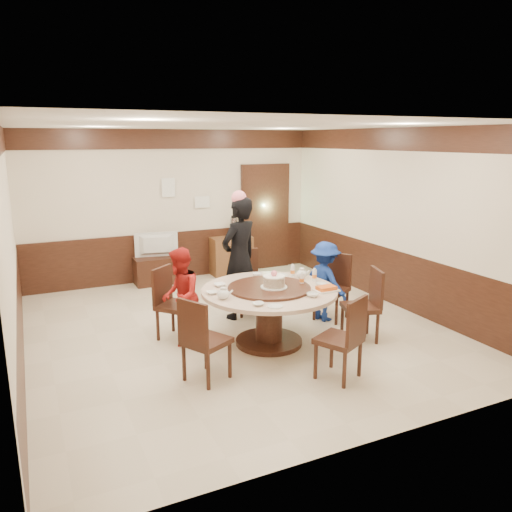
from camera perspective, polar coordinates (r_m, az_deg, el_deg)
name	(u,v)px	position (r m, az deg, el deg)	size (l,w,h in m)	color
room	(236,255)	(6.84, -2.31, 0.14)	(6.00, 6.04, 2.84)	beige
banquet_table	(269,305)	(6.49, 1.51, -5.61)	(1.75, 1.75, 0.78)	#331910
chair_0	(332,299)	(7.54, 8.64, -4.86)	(0.61, 0.60, 0.97)	#331910
chair_1	(249,293)	(7.72, -0.83, -4.28)	(0.49, 0.50, 0.97)	#331910
chair_2	(175,316)	(6.84, -9.25, -6.79)	(0.62, 0.62, 0.97)	#331910
chair_3	(205,354)	(5.66, -5.80, -11.10)	(0.60, 0.60, 0.97)	#331910
chair_4	(340,353)	(5.74, 9.57, -10.83)	(0.59, 0.60, 0.97)	#331910
chair_5	(361,318)	(6.84, 11.95, -6.92)	(0.56, 0.55, 0.97)	#331910
person_standing	(239,258)	(7.37, -1.91, -0.26)	(0.66, 0.44, 1.82)	black
person_red	(180,296)	(6.57, -8.65, -4.58)	(0.62, 0.48, 1.27)	#AE1A17
person_blue	(325,281)	(7.40, 7.88, -2.88)	(0.76, 0.44, 1.18)	navy
birthday_cake	(274,281)	(6.37, 2.07, -2.92)	(0.34, 0.34, 0.22)	white
teapot_left	(223,294)	(6.02, -3.75, -4.38)	(0.17, 0.15, 0.13)	white
teapot_right	(302,274)	(6.92, 5.24, -2.07)	(0.17, 0.15, 0.13)	white
bowl_0	(220,285)	(6.55, -4.17, -3.31)	(0.15, 0.15, 0.04)	white
bowl_1	(313,295)	(6.14, 6.48, -4.43)	(0.15, 0.15, 0.05)	white
bowl_2	(258,304)	(5.80, 0.26, -5.50)	(0.14, 0.14, 0.03)	white
bowl_3	(321,284)	(6.60, 7.44, -3.24)	(0.13, 0.13, 0.04)	white
bowl_4	(212,293)	(6.23, -5.03, -4.19)	(0.14, 0.14, 0.03)	white
bowl_5	(257,275)	(7.00, 0.17, -2.13)	(0.14, 0.14, 0.05)	white
saucer_near	(275,306)	(5.76, 2.19, -5.75)	(0.18, 0.18, 0.01)	white
saucer_far	(282,275)	(7.04, 2.97, -2.20)	(0.18, 0.18, 0.01)	white
shrimp_platter	(326,289)	(6.39, 8.04, -3.74)	(0.30, 0.20, 0.06)	white
bottle_0	(302,279)	(6.59, 5.26, -2.67)	(0.06, 0.06, 0.16)	white
bottle_1	(314,275)	(6.79, 6.69, -2.23)	(0.06, 0.06, 0.16)	white
bottle_2	(293,271)	(6.98, 4.20, -1.73)	(0.06, 0.06, 0.16)	white
tv_stand	(158,270)	(9.44, -11.16, -1.61)	(0.85, 0.45, 0.50)	#331910
television	(157,245)	(9.33, -11.29, 1.22)	(0.79, 0.10, 0.45)	gray
side_cabinet	(231,256)	(9.89, -2.84, 0.05)	(0.80, 0.40, 0.75)	brown
thermos	(234,227)	(9.80, -2.55, 3.30)	(0.15, 0.15, 0.38)	silver
notice_left	(168,188)	(9.46, -9.97, 7.71)	(0.25, 0.00, 0.35)	white
notice_right	(202,202)	(9.68, -6.17, 6.17)	(0.30, 0.00, 0.22)	white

